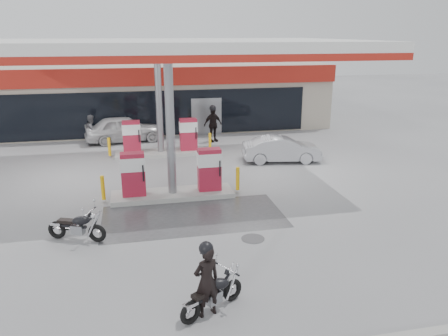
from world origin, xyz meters
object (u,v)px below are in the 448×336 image
at_px(main_motorcycle, 213,295).
at_px(hatchback_silver, 282,149).
at_px(pump_island_far, 161,141).
at_px(attendant, 92,130).
at_px(biker_main, 207,281).
at_px(parked_motorcycle, 77,227).
at_px(parked_car_left, 79,124).
at_px(sedan_white, 124,129).
at_px(pump_island_near, 172,179).
at_px(biker_walking, 213,125).

bearing_deg(main_motorcycle, hatchback_silver, 32.77).
xyz_separation_m(pump_island_far, attendant, (-3.50, 2.80, 0.12)).
relative_size(biker_main, parked_motorcycle, 0.94).
bearing_deg(pump_island_far, attendant, 141.32).
height_order(main_motorcycle, parked_car_left, parked_car_left).
relative_size(sedan_white, parked_car_left, 1.13).
distance_m(pump_island_far, main_motorcycle, 13.22).
relative_size(pump_island_near, hatchback_silver, 1.40).
bearing_deg(pump_island_near, biker_walking, 69.51).
height_order(parked_motorcycle, hatchback_silver, hatchback_silver).
height_order(parked_motorcycle, parked_car_left, parked_car_left).
relative_size(main_motorcycle, parked_motorcycle, 0.90).
relative_size(pump_island_near, parked_car_left, 1.35).
bearing_deg(hatchback_silver, biker_walking, 36.39).
height_order(attendant, biker_walking, biker_walking).
relative_size(biker_main, hatchback_silver, 0.45).
bearing_deg(biker_main, biker_walking, -120.56).
xyz_separation_m(pump_island_near, parked_motorcycle, (-3.08, -3.01, -0.29)).
xyz_separation_m(parked_motorcycle, sedan_white, (1.30, 12.21, 0.32)).
distance_m(main_motorcycle, biker_main, 0.46).
distance_m(pump_island_near, pump_island_far, 6.00).
relative_size(pump_island_near, parked_motorcycle, 2.94).
relative_size(parked_motorcycle, hatchback_silver, 0.48).
height_order(pump_island_near, main_motorcycle, pump_island_near).
bearing_deg(biker_main, parked_motorcycle, -73.62).
distance_m(parked_car_left, biker_walking, 8.48).
relative_size(attendant, hatchback_silver, 0.45).
distance_m(parked_motorcycle, sedan_white, 12.28).
height_order(pump_island_far, parked_motorcycle, pump_island_far).
relative_size(parked_motorcycle, biker_walking, 0.90).
bearing_deg(biker_main, parked_car_left, -96.30).
bearing_deg(pump_island_near, pump_island_far, 90.00).
relative_size(main_motorcycle, attendant, 0.95).
bearing_deg(parked_motorcycle, pump_island_far, 93.16).
distance_m(pump_island_far, parked_car_left, 7.50).
relative_size(pump_island_far, hatchback_silver, 1.40).
xyz_separation_m(main_motorcycle, hatchback_silver, (5.33, 10.81, 0.20)).
height_order(pump_island_near, attendant, pump_island_near).
height_order(parked_motorcycle, biker_walking, biker_walking).
bearing_deg(attendant, biker_walking, -82.29).
distance_m(parked_motorcycle, biker_walking, 12.80).
bearing_deg(attendant, biker_main, -154.70).
bearing_deg(attendant, pump_island_near, -145.39).
bearing_deg(biker_main, hatchback_silver, -136.20).
height_order(pump_island_near, biker_walking, biker_walking).
height_order(biker_main, parked_car_left, biker_main).
bearing_deg(attendant, hatchback_silver, -107.03).
bearing_deg(hatchback_silver, pump_island_far, 74.79).
xyz_separation_m(hatchback_silver, biker_walking, (-2.46, 4.60, 0.36)).
relative_size(pump_island_far, main_motorcycle, 3.28).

